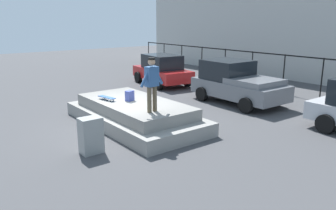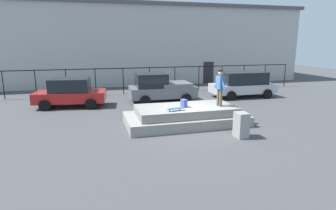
{
  "view_description": "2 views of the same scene",
  "coord_description": "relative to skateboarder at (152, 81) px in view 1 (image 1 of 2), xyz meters",
  "views": [
    {
      "loc": [
        9.77,
        -5.66,
        3.64
      ],
      "look_at": [
        0.31,
        1.66,
        0.59
      ],
      "focal_mm": 36.11,
      "sensor_mm": 36.0,
      "label": 1
    },
    {
      "loc": [
        -4.27,
        -11.67,
        3.76
      ],
      "look_at": [
        -0.67,
        1.5,
        0.72
      ],
      "focal_mm": 30.11,
      "sensor_mm": 36.0,
      "label": 2
    }
  ],
  "objects": [
    {
      "name": "utility_box",
      "position": [
        0.0,
        -2.08,
        -1.3
      ],
      "size": [
        0.44,
        0.6,
        1.02
      ],
      "primitive_type": "cube",
      "rotation": [
        0.0,
        0.0,
        -0.0
      ],
      "color": "gray",
      "rests_on": "ground_plane"
    },
    {
      "name": "ground_plane",
      "position": [
        -1.46,
        -0.14,
        -1.81
      ],
      "size": [
        60.0,
        60.0,
        0.0
      ],
      "primitive_type": "plane",
      "color": "#424244"
    },
    {
      "name": "concrete_ledge",
      "position": [
        -1.55,
        0.32,
        -1.43
      ],
      "size": [
        5.59,
        2.75,
        0.84
      ],
      "color": "gray",
      "rests_on": "ground_plane"
    },
    {
      "name": "skateboarder",
      "position": [
        0.0,
        0.0,
        0.0
      ],
      "size": [
        0.28,
        0.92,
        1.68
      ],
      "color": "brown",
      "rests_on": "concrete_ledge"
    },
    {
      "name": "car_grey_pickup_mid",
      "position": [
        -1.49,
        5.62,
        -0.89
      ],
      "size": [
        4.26,
        2.29,
        1.85
      ],
      "color": "slate",
      "rests_on": "ground_plane"
    },
    {
      "name": "fence_row",
      "position": [
        -1.46,
        9.11,
        -0.47
      ],
      "size": [
        24.06,
        0.06,
        1.95
      ],
      "color": "black",
      "rests_on": "ground_plane"
    },
    {
      "name": "backpack",
      "position": [
        -1.68,
        0.21,
        -0.78
      ],
      "size": [
        0.27,
        0.33,
        0.36
      ],
      "primitive_type": "cube",
      "rotation": [
        0.0,
        0.0,
        1.86
      ],
      "color": "#3F4C99",
      "rests_on": "concrete_ledge"
    },
    {
      "name": "skateboard",
      "position": [
        -2.25,
        -0.39,
        -0.86
      ],
      "size": [
        0.8,
        0.34,
        0.12
      ],
      "color": "#264C8C",
      "rests_on": "concrete_ledge"
    },
    {
      "name": "car_red_sedan_near",
      "position": [
        -6.98,
        5.58,
        -0.95
      ],
      "size": [
        4.24,
        2.41,
        1.7
      ],
      "color": "#B21E1E",
      "rests_on": "ground_plane"
    }
  ]
}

